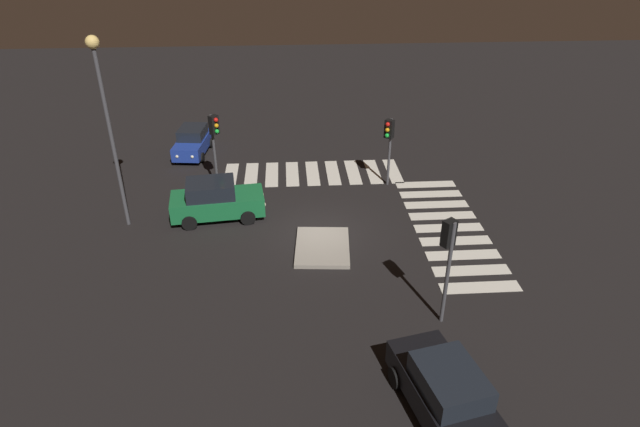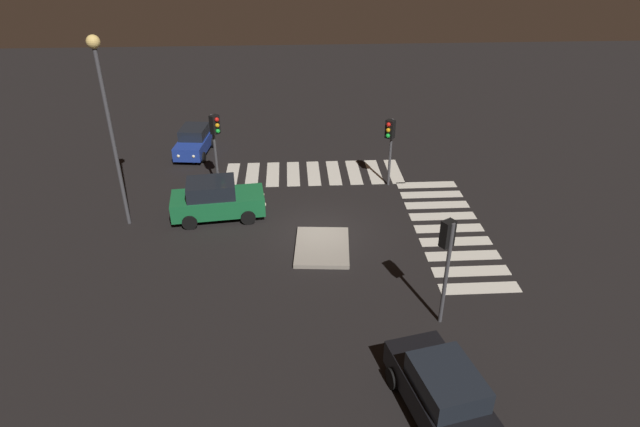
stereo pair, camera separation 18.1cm
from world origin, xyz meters
name	(u,v)px [view 1 (the left image)]	position (x,y,z in m)	size (l,w,h in m)	color
ground_plane	(320,232)	(0.00, 0.00, 0.00)	(80.00, 80.00, 0.00)	black
traffic_island	(322,247)	(-1.39, -0.02, 0.09)	(3.30, 2.59, 0.18)	gray
car_blue	(193,142)	(9.69, 7.08, 0.81)	(3.92, 2.11, 1.65)	#1E389E
car_black	(444,391)	(-10.51, -2.91, 0.91)	(4.51, 2.70, 1.86)	black
car_green	(216,200)	(1.73, 4.86, 0.95)	(2.47, 4.58, 1.93)	#196B38
traffic_light_north	(214,134)	(4.75, 5.05, 3.12)	(0.54, 0.53, 4.11)	#47474C
traffic_light_east	(389,136)	(4.66, -3.88, 2.82)	(0.53, 0.54, 3.71)	#47474C
traffic_light_south	(448,246)	(-6.30, -3.91, 3.12)	(0.53, 0.54, 4.11)	#47474C
street_lamp	(105,105)	(1.37, 9.03, 5.82)	(0.56, 0.56, 8.70)	#47474C
crosswalk_near	(448,228)	(0.00, -6.05, 0.01)	(9.90, 3.20, 0.02)	silver
crosswalk_side	(313,173)	(6.44, 0.00, 0.01)	(3.20, 9.90, 0.02)	silver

